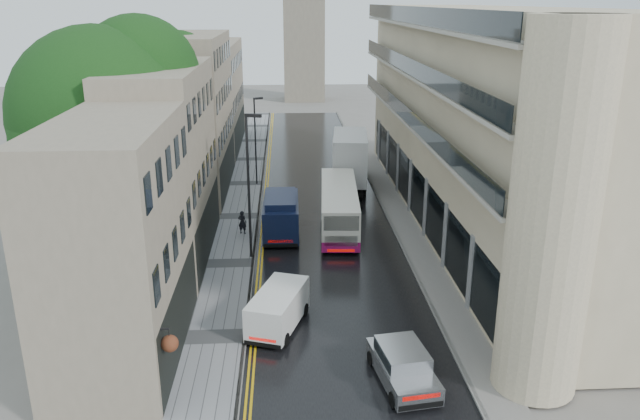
{
  "coord_description": "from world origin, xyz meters",
  "views": [
    {
      "loc": [
        -2.59,
        -14.16,
        14.53
      ],
      "look_at": [
        -0.74,
        18.0,
        3.66
      ],
      "focal_mm": 35.0,
      "sensor_mm": 36.0,
      "label": 1
    }
  ],
  "objects_px": {
    "silver_hatchback": "(394,389)",
    "navy_van": "(264,224)",
    "cream_bus": "(323,222)",
    "lamp_post_near": "(249,188)",
    "white_lorry": "(334,166)",
    "tree_near": "(104,146)",
    "lamp_post_far": "(255,142)",
    "pedestrian": "(242,222)",
    "tree_far": "(156,117)",
    "white_van": "(250,322)"
  },
  "relations": [
    {
      "from": "tree_far",
      "to": "lamp_post_far",
      "type": "xyz_separation_m",
      "value": [
        7.23,
        2.61,
        -2.59
      ]
    },
    {
      "from": "navy_van",
      "to": "lamp_post_far",
      "type": "bearing_deg",
      "value": 94.95
    },
    {
      "from": "tree_far",
      "to": "pedestrian",
      "type": "bearing_deg",
      "value": -53.07
    },
    {
      "from": "white_lorry",
      "to": "lamp_post_far",
      "type": "height_order",
      "value": "lamp_post_far"
    },
    {
      "from": "lamp_post_far",
      "to": "silver_hatchback",
      "type": "bearing_deg",
      "value": -102.79
    },
    {
      "from": "white_van",
      "to": "lamp_post_near",
      "type": "xyz_separation_m",
      "value": [
        -0.4,
        9.49,
        3.39
      ]
    },
    {
      "from": "cream_bus",
      "to": "navy_van",
      "type": "relative_size",
      "value": 1.84
    },
    {
      "from": "tree_near",
      "to": "silver_hatchback",
      "type": "distance_m",
      "value": 20.96
    },
    {
      "from": "silver_hatchback",
      "to": "lamp_post_far",
      "type": "relative_size",
      "value": 0.59
    },
    {
      "from": "white_lorry",
      "to": "navy_van",
      "type": "relative_size",
      "value": 1.56
    },
    {
      "from": "silver_hatchback",
      "to": "lamp_post_far",
      "type": "bearing_deg",
      "value": 93.07
    },
    {
      "from": "silver_hatchback",
      "to": "lamp_post_far",
      "type": "xyz_separation_m",
      "value": [
        -6.28,
        30.13,
        2.84
      ]
    },
    {
      "from": "white_van",
      "to": "cream_bus",
      "type": "bearing_deg",
      "value": 89.96
    },
    {
      "from": "silver_hatchback",
      "to": "navy_van",
      "type": "bearing_deg",
      "value": 98.97
    },
    {
      "from": "tree_near",
      "to": "silver_hatchback",
      "type": "relative_size",
      "value": 3.32
    },
    {
      "from": "cream_bus",
      "to": "navy_van",
      "type": "height_order",
      "value": "navy_van"
    },
    {
      "from": "silver_hatchback",
      "to": "lamp_post_near",
      "type": "height_order",
      "value": "lamp_post_near"
    },
    {
      "from": "white_lorry",
      "to": "white_van",
      "type": "relative_size",
      "value": 2.08
    },
    {
      "from": "white_lorry",
      "to": "silver_hatchback",
      "type": "distance_m",
      "value": 27.2
    },
    {
      "from": "white_lorry",
      "to": "silver_hatchback",
      "type": "bearing_deg",
      "value": -83.91
    },
    {
      "from": "tree_near",
      "to": "silver_hatchback",
      "type": "bearing_deg",
      "value": -46.43
    },
    {
      "from": "navy_van",
      "to": "tree_near",
      "type": "bearing_deg",
      "value": -165.88
    },
    {
      "from": "navy_van",
      "to": "pedestrian",
      "type": "height_order",
      "value": "navy_van"
    },
    {
      "from": "pedestrian",
      "to": "lamp_post_near",
      "type": "bearing_deg",
      "value": 120.32
    },
    {
      "from": "tree_near",
      "to": "lamp_post_far",
      "type": "distance_m",
      "value": 17.64
    },
    {
      "from": "tree_far",
      "to": "silver_hatchback",
      "type": "xyz_separation_m",
      "value": [
        13.51,
        -27.52,
        -5.42
      ]
    },
    {
      "from": "white_lorry",
      "to": "silver_hatchback",
      "type": "height_order",
      "value": "white_lorry"
    },
    {
      "from": "cream_bus",
      "to": "pedestrian",
      "type": "bearing_deg",
      "value": 165.12
    },
    {
      "from": "cream_bus",
      "to": "lamp_post_near",
      "type": "height_order",
      "value": "lamp_post_near"
    },
    {
      "from": "white_van",
      "to": "lamp_post_near",
      "type": "distance_m",
      "value": 10.08
    },
    {
      "from": "tree_near",
      "to": "silver_hatchback",
      "type": "height_order",
      "value": "tree_near"
    },
    {
      "from": "tree_near",
      "to": "navy_van",
      "type": "relative_size",
      "value": 2.51
    },
    {
      "from": "tree_near",
      "to": "silver_hatchback",
      "type": "xyz_separation_m",
      "value": [
        13.81,
        -14.52,
        -6.14
      ]
    },
    {
      "from": "tree_near",
      "to": "white_van",
      "type": "xyz_separation_m",
      "value": [
        8.2,
        -9.39,
        -5.98
      ]
    },
    {
      "from": "white_van",
      "to": "lamp_post_near",
      "type": "relative_size",
      "value": 0.49
    },
    {
      "from": "white_van",
      "to": "lamp_post_near",
      "type": "height_order",
      "value": "lamp_post_near"
    },
    {
      "from": "navy_van",
      "to": "tree_far",
      "type": "bearing_deg",
      "value": 127.64
    },
    {
      "from": "cream_bus",
      "to": "lamp_post_far",
      "type": "height_order",
      "value": "lamp_post_far"
    },
    {
      "from": "white_lorry",
      "to": "lamp_post_far",
      "type": "xyz_separation_m",
      "value": [
        -6.2,
        2.97,
        1.34
      ]
    },
    {
      "from": "pedestrian",
      "to": "lamp_post_far",
      "type": "bearing_deg",
      "value": -72.61
    },
    {
      "from": "cream_bus",
      "to": "silver_hatchback",
      "type": "height_order",
      "value": "cream_bus"
    },
    {
      "from": "white_van",
      "to": "lamp_post_far",
      "type": "height_order",
      "value": "lamp_post_far"
    },
    {
      "from": "cream_bus",
      "to": "white_lorry",
      "type": "xyz_separation_m",
      "value": [
        1.53,
        10.35,
        0.89
      ]
    },
    {
      "from": "tree_far",
      "to": "pedestrian",
      "type": "height_order",
      "value": "tree_far"
    },
    {
      "from": "tree_near",
      "to": "white_van",
      "type": "bearing_deg",
      "value": -48.88
    },
    {
      "from": "cream_bus",
      "to": "lamp_post_near",
      "type": "distance_m",
      "value": 5.73
    },
    {
      "from": "tree_near",
      "to": "cream_bus",
      "type": "bearing_deg",
      "value": 10.62
    },
    {
      "from": "white_lorry",
      "to": "navy_van",
      "type": "xyz_separation_m",
      "value": [
        -5.19,
        -10.61,
        -0.86
      ]
    },
    {
      "from": "tree_far",
      "to": "white_van",
      "type": "height_order",
      "value": "tree_far"
    },
    {
      "from": "tree_near",
      "to": "tree_far",
      "type": "bearing_deg",
      "value": 88.68
    }
  ]
}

